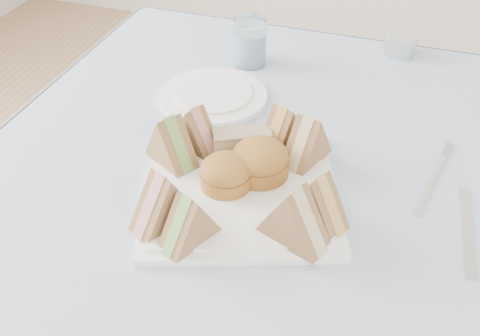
% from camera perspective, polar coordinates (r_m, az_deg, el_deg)
% --- Properties ---
extents(table, '(0.90, 0.90, 0.74)m').
position_cam_1_polar(table, '(1.19, 4.29, -15.14)').
color(table, brown).
rests_on(table, floor).
extents(tablecloth, '(1.02, 1.02, 0.01)m').
position_cam_1_polar(tablecloth, '(0.92, 5.36, -1.05)').
color(tablecloth, '#B5BBCD').
rests_on(tablecloth, table).
extents(serving_plate, '(0.36, 0.36, 0.01)m').
position_cam_1_polar(serving_plate, '(0.88, 0.00, -2.26)').
color(serving_plate, white).
rests_on(serving_plate, tablecloth).
extents(sandwich_fl_a, '(0.08, 0.10, 0.08)m').
position_cam_1_polar(sandwich_fl_a, '(0.80, -7.29, -2.86)').
color(sandwich_fl_a, '#A07855').
rests_on(sandwich_fl_a, serving_plate).
extents(sandwich_fl_b, '(0.07, 0.09, 0.07)m').
position_cam_1_polar(sandwich_fl_b, '(0.77, -4.86, -4.80)').
color(sandwich_fl_b, '#A07855').
rests_on(sandwich_fl_b, serving_plate).
extents(sandwich_fr_a, '(0.10, 0.07, 0.08)m').
position_cam_1_polar(sandwich_fr_a, '(0.81, 7.43, -2.84)').
color(sandwich_fr_a, '#A07855').
rests_on(sandwich_fr_a, serving_plate).
extents(sandwich_fr_b, '(0.11, 0.08, 0.09)m').
position_cam_1_polar(sandwich_fr_b, '(0.77, 5.17, -4.37)').
color(sandwich_fr_b, '#A07855').
rests_on(sandwich_fr_b, serving_plate).
extents(sandwich_bl_a, '(0.10, 0.08, 0.08)m').
position_cam_1_polar(sandwich_bl_a, '(0.91, -6.60, 2.68)').
color(sandwich_bl_a, '#A07855').
rests_on(sandwich_bl_a, serving_plate).
extents(sandwich_bl_b, '(0.09, 0.07, 0.07)m').
position_cam_1_polar(sandwich_bl_b, '(0.94, -4.26, 3.79)').
color(sandwich_bl_b, '#A07855').
rests_on(sandwich_bl_b, serving_plate).
extents(sandwich_br_a, '(0.07, 0.10, 0.08)m').
position_cam_1_polar(sandwich_br_a, '(0.91, 6.41, 2.79)').
color(sandwich_br_a, '#A07855').
rests_on(sandwich_br_a, serving_plate).
extents(sandwich_br_b, '(0.07, 0.09, 0.07)m').
position_cam_1_polar(sandwich_br_b, '(0.94, 4.01, 3.89)').
color(sandwich_br_b, '#A07855').
rests_on(sandwich_br_b, serving_plate).
extents(scone_left, '(0.10, 0.10, 0.05)m').
position_cam_1_polar(scone_left, '(0.86, -1.34, -0.47)').
color(scone_left, '#A27A36').
rests_on(scone_left, serving_plate).
extents(scone_right, '(0.12, 0.12, 0.06)m').
position_cam_1_polar(scone_right, '(0.88, 1.92, 0.74)').
color(scone_right, '#A27A36').
rests_on(scone_right, serving_plate).
extents(pastry_slice, '(0.10, 0.07, 0.04)m').
position_cam_1_polar(pastry_slice, '(0.93, 0.21, 2.41)').
color(pastry_slice, beige).
rests_on(pastry_slice, serving_plate).
extents(side_plate, '(0.23, 0.23, 0.01)m').
position_cam_1_polar(side_plate, '(1.10, -2.58, 6.82)').
color(side_plate, white).
rests_on(side_plate, tablecloth).
extents(water_glass, '(0.08, 0.08, 0.09)m').
position_cam_1_polar(water_glass, '(1.20, 0.95, 11.91)').
color(water_glass, white).
rests_on(water_glass, tablecloth).
extents(tea_strainer, '(0.08, 0.08, 0.04)m').
position_cam_1_polar(tea_strainer, '(1.29, 14.96, 11.23)').
color(tea_strainer, silver).
rests_on(tea_strainer, tablecloth).
extents(knife, '(0.03, 0.18, 0.00)m').
position_cam_1_polar(knife, '(0.88, 20.74, -5.56)').
color(knife, silver).
rests_on(knife, tablecloth).
extents(fork, '(0.04, 0.17, 0.00)m').
position_cam_1_polar(fork, '(0.94, 17.64, -1.40)').
color(fork, silver).
rests_on(fork, tablecloth).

